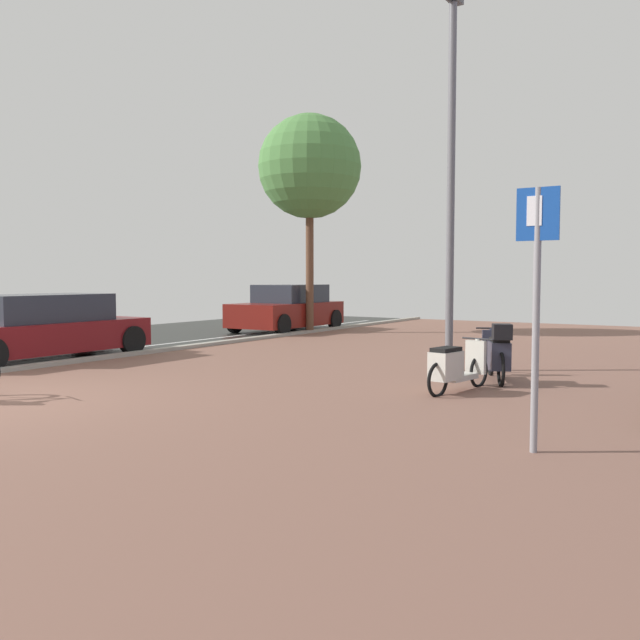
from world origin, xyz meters
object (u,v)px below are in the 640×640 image
(street_tree, at_px, (310,167))
(parked_car_far, at_px, (288,309))
(parked_car_near, at_px, (42,328))
(lamp_post, at_px, (451,165))
(parking_sign, at_px, (536,290))
(scooter_mid, at_px, (454,367))
(scooter_near, at_px, (497,354))

(street_tree, bearing_deg, parked_car_far, 164.49)
(parked_car_far, bearing_deg, street_tree, -15.51)
(parked_car_near, distance_m, street_tree, 9.60)
(lamp_post, bearing_deg, parking_sign, -60.53)
(scooter_mid, bearing_deg, parked_car_far, 136.87)
(scooter_mid, bearing_deg, parking_sign, -56.31)
(parking_sign, height_order, street_tree, street_tree)
(scooter_mid, distance_m, lamp_post, 4.02)
(scooter_near, bearing_deg, parking_sign, -68.19)
(parked_car_near, distance_m, parking_sign, 10.68)
(scooter_mid, distance_m, parked_car_near, 8.59)
(parked_car_far, distance_m, parking_sign, 15.12)
(scooter_near, relative_size, parked_car_far, 0.40)
(parked_car_near, relative_size, parked_car_far, 1.09)
(parked_car_far, xyz_separation_m, street_tree, (1.02, -0.28, 4.28))
(scooter_near, height_order, scooter_mid, scooter_near)
(parked_car_far, bearing_deg, scooter_mid, -43.13)
(parked_car_near, relative_size, street_tree, 0.66)
(scooter_mid, relative_size, parking_sign, 0.66)
(scooter_near, distance_m, parking_sign, 4.59)
(parked_car_near, xyz_separation_m, parked_car_far, (-0.04, 8.79, 0.04))
(parked_car_near, bearing_deg, parked_car_far, 90.23)
(scooter_mid, height_order, parked_car_far, parked_car_far)
(parking_sign, relative_size, street_tree, 0.39)
(scooter_mid, relative_size, lamp_post, 0.25)
(lamp_post, relative_size, street_tree, 1.02)
(parked_car_near, bearing_deg, parking_sign, -11.27)
(street_tree, bearing_deg, lamp_post, -40.27)
(scooter_mid, xyz_separation_m, parking_sign, (1.89, -2.83, 1.19))
(parked_car_far, relative_size, parking_sign, 1.57)
(scooter_near, relative_size, lamp_post, 0.24)
(parked_car_far, xyz_separation_m, parking_sign, (10.47, -10.87, 0.88))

